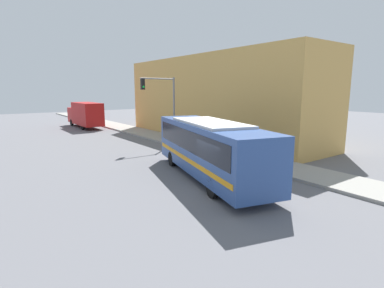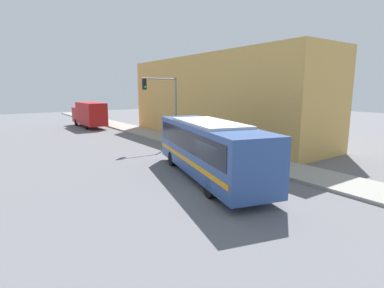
% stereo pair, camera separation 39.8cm
% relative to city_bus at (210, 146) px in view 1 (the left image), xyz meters
% --- Properties ---
extents(ground_plane, '(120.00, 120.00, 0.00)m').
position_rel_city_bus_xyz_m(ground_plane, '(-1.16, -2.20, -1.82)').
color(ground_plane, slate).
extents(sidewalk, '(3.11, 70.00, 0.17)m').
position_rel_city_bus_xyz_m(sidewalk, '(4.89, 17.80, -1.73)').
color(sidewalk, gray).
rests_on(sidewalk, ground_plane).
extents(building_facade, '(6.00, 23.83, 8.01)m').
position_rel_city_bus_xyz_m(building_facade, '(9.45, 10.72, 2.19)').
color(building_facade, tan).
rests_on(building_facade, ground_plane).
extents(city_bus, '(5.27, 10.85, 3.16)m').
position_rel_city_bus_xyz_m(city_bus, '(0.00, 0.00, 0.00)').
color(city_bus, '#2D4C8C').
rests_on(city_bus, ground_plane).
extents(delivery_truck, '(2.26, 8.41, 3.22)m').
position_rel_city_bus_xyz_m(delivery_truck, '(1.38, 26.79, -0.08)').
color(delivery_truck, '#B21919').
rests_on(delivery_truck, ground_plane).
extents(fire_hydrant, '(0.27, 0.36, 0.72)m').
position_rel_city_bus_xyz_m(fire_hydrant, '(3.94, 0.95, -1.29)').
color(fire_hydrant, gold).
rests_on(fire_hydrant, sidewalk).
extents(traffic_light_pole, '(3.28, 0.35, 5.72)m').
position_rel_city_bus_xyz_m(traffic_light_pole, '(3.01, 9.88, 2.25)').
color(traffic_light_pole, slate).
rests_on(traffic_light_pole, sidewalk).
extents(parking_meter, '(0.14, 0.14, 1.34)m').
position_rel_city_bus_xyz_m(parking_meter, '(3.94, 4.90, -0.74)').
color(parking_meter, slate).
rests_on(parking_meter, sidewalk).
extents(pedestrian_near_corner, '(0.34, 0.34, 1.79)m').
position_rel_city_bus_xyz_m(pedestrian_near_corner, '(4.52, 12.53, -0.73)').
color(pedestrian_near_corner, '#47382D').
rests_on(pedestrian_near_corner, sidewalk).
extents(pedestrian_mid_block, '(0.34, 0.34, 1.82)m').
position_rel_city_bus_xyz_m(pedestrian_mid_block, '(4.63, 7.44, -0.71)').
color(pedestrian_mid_block, slate).
rests_on(pedestrian_mid_block, sidewalk).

